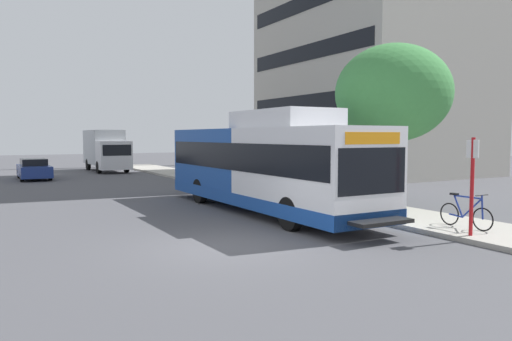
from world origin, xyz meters
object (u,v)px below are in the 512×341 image
object	(u,v)px
bicycle_parked	(466,213)
parked_car_far_lane	(34,169)
bus_stop_sign_pole	(472,179)
box_truck_background	(106,149)
transit_bus	(263,165)
street_tree_near_stop	(393,93)

from	to	relation	value
bicycle_parked	parked_car_far_lane	world-z (taller)	parked_car_far_lane
bus_stop_sign_pole	box_truck_background	distance (m)	31.19
bicycle_parked	parked_car_far_lane	size ratio (longest dim) A/B	0.39
transit_bus	street_tree_near_stop	world-z (taller)	street_tree_near_stop
box_truck_background	street_tree_near_stop	bearing A→B (deg)	-79.32
transit_bus	bus_stop_sign_pole	world-z (taller)	transit_bus
parked_car_far_lane	bicycle_parked	bearing A→B (deg)	-69.97
street_tree_near_stop	bicycle_parked	bearing A→B (deg)	-108.23
transit_bus	street_tree_near_stop	bearing A→B (deg)	-23.18
transit_bus	parked_car_far_lane	world-z (taller)	transit_bus
transit_bus	box_truck_background	xyz separation A→B (m)	(-0.41, 24.04, 0.04)
bicycle_parked	parked_car_far_lane	distance (m)	26.71
transit_bus	parked_car_far_lane	bearing A→B (deg)	107.98
bicycle_parked	box_truck_background	size ratio (longest dim) A/B	0.25
parked_car_far_lane	transit_bus	bearing A→B (deg)	-72.02
transit_bus	box_truck_background	bearing A→B (deg)	90.99
street_tree_near_stop	parked_car_far_lane	xyz separation A→B (m)	(-10.59, 20.73, -3.70)
street_tree_near_stop	box_truck_background	xyz separation A→B (m)	(-4.90, 25.95, -2.63)
bus_stop_sign_pole	parked_car_far_lane	bearing A→B (deg)	107.92
bus_stop_sign_pole	bicycle_parked	world-z (taller)	bus_stop_sign_pole
bicycle_parked	bus_stop_sign_pole	bearing A→B (deg)	-136.20
box_truck_background	parked_car_far_lane	bearing A→B (deg)	-137.46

